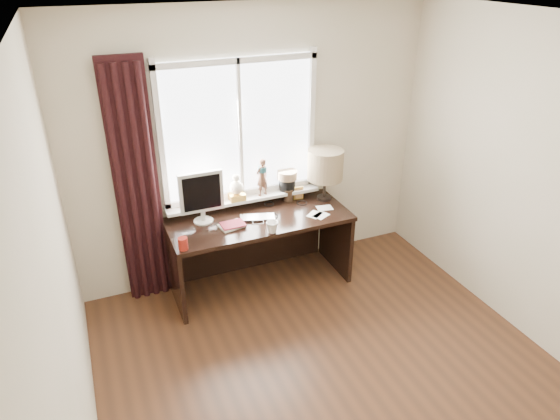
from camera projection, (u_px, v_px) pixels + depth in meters
name	position (u px, v px, depth m)	size (l,w,h in m)	color
floor	(351.00, 400.00, 3.69)	(3.50, 4.00, 0.00)	#532F1B
ceiling	(385.00, 29.00, 2.50)	(3.50, 4.00, 0.00)	white
wall_back	(254.00, 148.00, 4.74)	(3.50, 2.60, 0.00)	#C1BA98
wall_left	(63.00, 321.00, 2.49)	(4.00, 2.60, 0.00)	#C1BA98
laptop	(258.00, 218.00, 4.62)	(0.32, 0.21, 0.03)	silver
mug	(272.00, 227.00, 4.38)	(0.11, 0.10, 0.11)	white
red_cup	(183.00, 244.00, 4.13)	(0.08, 0.08, 0.11)	maroon
window	(243.00, 151.00, 4.64)	(1.52, 0.20, 1.40)	white
curtain	(137.00, 189.00, 4.35)	(0.38, 0.09, 2.25)	black
desk	(256.00, 236.00, 4.84)	(1.70, 0.70, 0.75)	black
monitor	(201.00, 194.00, 4.45)	(0.40, 0.18, 0.49)	beige
notebook_stack	(232.00, 225.00, 4.49)	(0.25, 0.20, 0.03)	beige
brush_holder	(288.00, 195.00, 4.94)	(0.09, 0.09, 0.25)	black
icon_frame	(298.00, 193.00, 4.98)	(0.10, 0.03, 0.13)	gold
table_lamp	(325.00, 165.00, 4.84)	(0.35, 0.35, 0.52)	black
loose_papers	(320.00, 213.00, 4.74)	(0.32, 0.28, 0.00)	white
desk_cables	(280.00, 209.00, 4.80)	(0.52, 0.37, 0.01)	black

